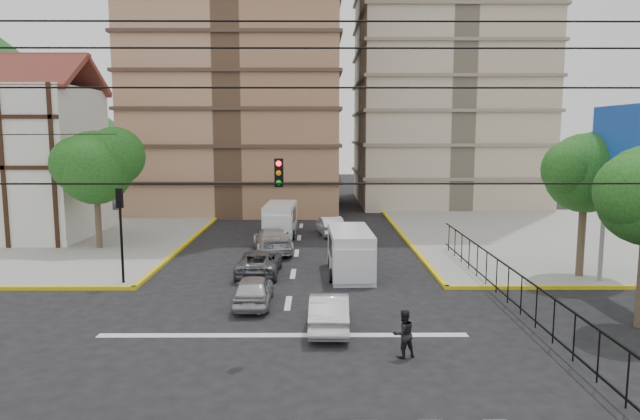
{
  "coord_description": "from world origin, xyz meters",
  "views": [
    {
      "loc": [
        1.2,
        -18.04,
        7.05
      ],
      "look_at": [
        1.33,
        4.49,
        4.0
      ],
      "focal_mm": 32.0,
      "sensor_mm": 36.0,
      "label": 1
    }
  ],
  "objects_px": {
    "car_silver_front_left": "(254,290)",
    "pedestrian_crosswalk": "(403,334)",
    "van_left_lane": "(280,221)",
    "traffic_light_nw": "(121,220)",
    "car_white_front_right": "(329,311)",
    "van_right_lane": "(351,254)"
  },
  "relations": [
    {
      "from": "car_silver_front_left",
      "to": "pedestrian_crosswalk",
      "type": "xyz_separation_m",
      "value": [
        5.34,
        -5.57,
        0.14
      ]
    },
    {
      "from": "van_left_lane",
      "to": "pedestrian_crosswalk",
      "type": "bearing_deg",
      "value": -73.73
    },
    {
      "from": "traffic_light_nw",
      "to": "car_white_front_right",
      "type": "bearing_deg",
      "value": -31.99
    },
    {
      "from": "traffic_light_nw",
      "to": "car_silver_front_left",
      "type": "height_order",
      "value": "traffic_light_nw"
    },
    {
      "from": "car_white_front_right",
      "to": "car_silver_front_left",
      "type": "bearing_deg",
      "value": -41.75
    },
    {
      "from": "traffic_light_nw",
      "to": "car_silver_front_left",
      "type": "relative_size",
      "value": 1.18
    },
    {
      "from": "car_silver_front_left",
      "to": "car_white_front_right",
      "type": "distance_m",
      "value": 4.19
    },
    {
      "from": "van_right_lane",
      "to": "pedestrian_crosswalk",
      "type": "xyz_separation_m",
      "value": [
        1.06,
        -10.36,
        -0.33
      ]
    },
    {
      "from": "van_left_lane",
      "to": "pedestrian_crosswalk",
      "type": "relative_size",
      "value": 3.24
    },
    {
      "from": "traffic_light_nw",
      "to": "van_right_lane",
      "type": "bearing_deg",
      "value": 9.44
    },
    {
      "from": "van_left_lane",
      "to": "car_white_front_right",
      "type": "distance_m",
      "value": 18.82
    },
    {
      "from": "traffic_light_nw",
      "to": "van_right_lane",
      "type": "relative_size",
      "value": 0.86
    },
    {
      "from": "van_right_lane",
      "to": "car_white_front_right",
      "type": "distance_m",
      "value": 7.78
    },
    {
      "from": "traffic_light_nw",
      "to": "car_white_front_right",
      "type": "height_order",
      "value": "traffic_light_nw"
    },
    {
      "from": "car_white_front_right",
      "to": "van_left_lane",
      "type": "bearing_deg",
      "value": -79.43
    },
    {
      "from": "car_white_front_right",
      "to": "pedestrian_crosswalk",
      "type": "bearing_deg",
      "value": 131.87
    },
    {
      "from": "car_silver_front_left",
      "to": "pedestrian_crosswalk",
      "type": "distance_m",
      "value": 7.72
    },
    {
      "from": "van_left_lane",
      "to": "car_silver_front_left",
      "type": "relative_size",
      "value": 1.34
    },
    {
      "from": "van_right_lane",
      "to": "van_left_lane",
      "type": "xyz_separation_m",
      "value": [
        -4.18,
        10.92,
        -0.03
      ]
    },
    {
      "from": "car_white_front_right",
      "to": "pedestrian_crosswalk",
      "type": "xyz_separation_m",
      "value": [
        2.29,
        -2.69,
        0.12
      ]
    },
    {
      "from": "van_left_lane",
      "to": "pedestrian_crosswalk",
      "type": "distance_m",
      "value": 21.92
    },
    {
      "from": "car_white_front_right",
      "to": "pedestrian_crosswalk",
      "type": "height_order",
      "value": "pedestrian_crosswalk"
    }
  ]
}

